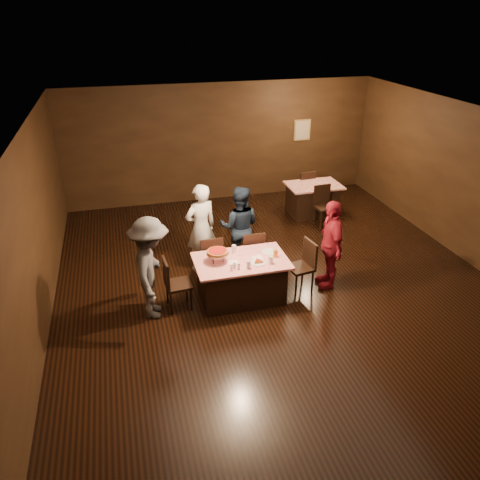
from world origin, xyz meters
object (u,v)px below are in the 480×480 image
glass_front_left (249,264)px  glass_front_right (271,260)px  diner_white_jacket (201,228)px  main_table (241,279)px  back_table (313,199)px  chair_far_left (210,258)px  plate_empty (269,252)px  chair_end_right (300,267)px  chair_far_right (251,252)px  diner_navy_hoodie (239,227)px  glass_back (234,249)px  chair_back_far (304,188)px  glass_amber (275,253)px  diner_grey_knit (151,268)px  chair_back_near (325,207)px  pizza_stand (217,252)px  chair_end_left (178,283)px  diner_red_shirt (330,244)px

glass_front_left → glass_front_right: (0.40, 0.05, 0.00)m
diner_white_jacket → main_table: bearing=92.7°
back_table → glass_front_right: (-2.24, -3.42, 0.46)m
chair_far_left → plate_empty: bearing=145.3°
chair_end_right → glass_front_right: (-0.65, -0.25, 0.37)m
back_table → chair_far_right: chair_far_right is taller
diner_navy_hoodie → glass_front_right: bearing=115.2°
glass_back → chair_back_far: bearing=51.7°
diner_white_jacket → glass_back: diner_white_jacket is taller
chair_end_right → diner_navy_hoodie: bearing=-155.5°
glass_back → chair_far_left: bearing=127.9°
chair_far_left → chair_end_right: bearing=151.0°
chair_end_right → plate_empty: 0.65m
diner_white_jacket → glass_amber: diner_white_jacket is taller
diner_grey_knit → plate_empty: bearing=-74.2°
chair_far_right → glass_front_right: (0.05, -1.00, 0.37)m
chair_back_near → glass_front_right: chair_back_near is taller
chair_back_near → diner_navy_hoodie: 2.73m
chair_far_right → diner_navy_hoodie: diner_navy_hoodie is taller
main_table → glass_back: size_ratio=11.43×
diner_navy_hoodie → pizza_stand: 1.35m
diner_white_jacket → pizza_stand: diner_white_jacket is taller
glass_front_left → glass_amber: (0.55, 0.25, 0.00)m
chair_end_right → diner_white_jacket: size_ratio=0.54×
chair_far_right → diner_grey_knit: (-1.93, -0.82, 0.40)m
chair_back_far → glass_back: bearing=46.6°
chair_end_left → diner_white_jacket: diner_white_jacket is taller
chair_far_right → chair_back_near: 2.86m
chair_far_left → chair_back_near: bearing=-153.3°
back_table → plate_empty: size_ratio=5.20×
chair_end_right → glass_front_right: bearing=-78.5°
diner_white_jacket → glass_back: bearing=96.1°
diner_grey_knit → glass_amber: diner_grey_knit is taller
chair_back_far → diner_navy_hoodie: (-2.40, -2.57, 0.35)m
back_table → chair_end_right: (-1.59, -3.17, 0.09)m
diner_navy_hoodie → chair_far_right: bearing=122.6°
glass_amber → main_table: bearing=175.2°
glass_front_right → chair_back_near: bearing=50.5°
main_table → glass_front_right: size_ratio=11.43×
back_table → chair_end_right: 3.54m
main_table → diner_red_shirt: size_ratio=0.96×
chair_far_right → plate_empty: 0.69m
chair_back_far → pizza_stand: bearing=45.2°
back_table → pizza_stand: pizza_stand is taller
chair_end_right → diner_grey_knit: (-2.63, -0.07, 0.40)m
main_table → chair_end_right: size_ratio=1.68×
diner_navy_hoodie → chair_back_far: bearing=-114.2°
chair_end_left → diner_navy_hoodie: (1.39, 1.20, 0.35)m
chair_far_right → glass_amber: (0.20, -0.80, 0.37)m
chair_end_right → glass_front_left: 1.15m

